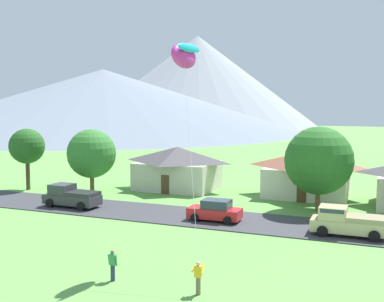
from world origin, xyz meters
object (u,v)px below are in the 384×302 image
(tree_center, at_px, (27,146))
(tree_right_of_center, at_px, (319,161))
(pickup_truck_charcoal_east_side, at_px, (71,196))
(kite_flyer_with_kite, at_px, (185,62))
(house_rightmost, at_px, (307,173))
(tree_left_of_center, at_px, (92,154))
(pickup_truck_sand_west_side, at_px, (347,221))
(watcher_person, at_px, (113,265))
(house_left_center, at_px, (177,167))
(parked_car_red_mid_west, at_px, (215,211))

(tree_center, relative_size, tree_right_of_center, 0.90)
(pickup_truck_charcoal_east_side, xyz_separation_m, kite_flyer_with_kite, (15.14, -9.26, 10.71))
(pickup_truck_charcoal_east_side, bearing_deg, house_rightmost, 35.58)
(tree_left_of_center, distance_m, tree_right_of_center, 23.16)
(tree_left_of_center, relative_size, tree_center, 1.01)
(pickup_truck_sand_west_side, bearing_deg, house_rightmost, 109.18)
(tree_center, distance_m, tree_right_of_center, 30.74)
(house_rightmost, distance_m, tree_center, 29.94)
(kite_flyer_with_kite, bearing_deg, tree_center, 149.05)
(pickup_truck_sand_west_side, distance_m, watcher_person, 17.39)
(tree_center, distance_m, watcher_person, 30.54)
(tree_left_of_center, distance_m, pickup_truck_charcoal_east_side, 7.78)
(house_rightmost, relative_size, kite_flyer_with_kite, 0.67)
(house_rightmost, bearing_deg, pickup_truck_sand_west_side, -70.82)
(house_rightmost, bearing_deg, house_left_center, -174.38)
(parked_car_red_mid_west, bearing_deg, watcher_person, -93.01)
(tree_center, distance_m, pickup_truck_charcoal_east_side, 11.96)
(pickup_truck_sand_west_side, bearing_deg, tree_center, 169.55)
(tree_right_of_center, distance_m, parked_car_red_mid_west, 10.49)
(tree_right_of_center, distance_m, pickup_truck_sand_west_side, 8.66)
(house_rightmost, xyz_separation_m, tree_right_of_center, (1.92, -6.66, 2.06))
(house_left_center, relative_size, tree_center, 1.34)
(tree_left_of_center, distance_m, parked_car_red_mid_west, 17.74)
(tree_right_of_center, distance_m, pickup_truck_charcoal_east_side, 22.25)
(house_left_center, xyz_separation_m, watcher_person, (7.91, -26.33, -1.54))
(house_left_center, bearing_deg, pickup_truck_sand_west_side, -34.17)
(house_rightmost, height_order, tree_right_of_center, tree_right_of_center)
(tree_left_of_center, xyz_separation_m, tree_center, (-7.55, -1.04, 0.59))
(tree_right_of_center, height_order, kite_flyer_with_kite, kite_flyer_with_kite)
(pickup_truck_charcoal_east_side, height_order, kite_flyer_with_kite, kite_flyer_with_kite)
(tree_left_of_center, bearing_deg, parked_car_red_mid_west, -22.69)
(parked_car_red_mid_west, relative_size, watcher_person, 2.52)
(house_rightmost, height_order, pickup_truck_sand_west_side, house_rightmost)
(parked_car_red_mid_west, height_order, pickup_truck_sand_west_side, pickup_truck_sand_west_side)
(tree_left_of_center, bearing_deg, pickup_truck_charcoal_east_side, -71.37)
(tree_left_of_center, height_order, parked_car_red_mid_west, tree_left_of_center)
(house_left_center, bearing_deg, house_rightmost, 5.62)
(pickup_truck_sand_west_side, xyz_separation_m, pickup_truck_charcoal_east_side, (-23.85, 0.49, 0.00))
(tree_center, height_order, tree_right_of_center, tree_right_of_center)
(tree_center, bearing_deg, tree_left_of_center, 7.86)
(house_left_center, height_order, pickup_truck_sand_west_side, house_left_center)
(tree_right_of_center, relative_size, pickup_truck_sand_west_side, 1.42)
(tree_left_of_center, bearing_deg, house_left_center, 36.25)
(tree_center, height_order, pickup_truck_charcoal_east_side, tree_center)
(watcher_person, bearing_deg, house_left_center, 106.73)
(pickup_truck_sand_west_side, height_order, kite_flyer_with_kite, kite_flyer_with_kite)
(house_left_center, height_order, tree_left_of_center, tree_left_of_center)
(house_left_center, height_order, watcher_person, house_left_center)
(tree_center, distance_m, parked_car_red_mid_west, 24.62)
(house_rightmost, relative_size, watcher_person, 5.19)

